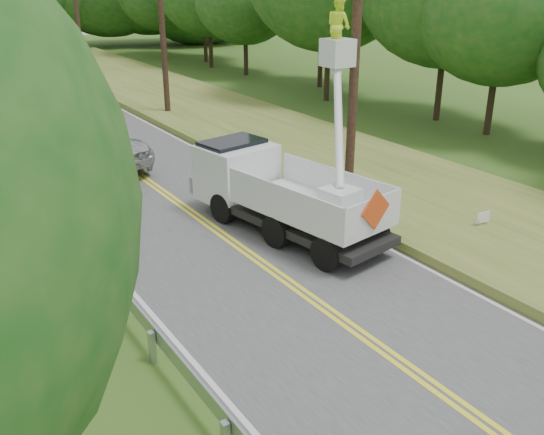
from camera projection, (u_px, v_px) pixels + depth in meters
ground at (451, 400)px, 10.87m from camera, size 140.00×140.00×0.00m
road at (153, 185)px, 21.74m from camera, size 7.20×96.00×0.03m
guardrail at (29, 183)px, 20.22m from camera, size 0.18×48.00×0.77m
utility_poles at (229, 22)px, 24.58m from camera, size 1.60×43.30×10.00m
tall_grass_verge at (311, 151)px, 25.24m from camera, size 7.00×96.00×0.30m
bucket_truck at (273, 175)px, 18.02m from camera, size 4.57×6.84×6.49m
suv_silver at (81, 147)px, 23.17m from camera, size 4.27×6.76×1.74m
suv_darkgrey at (36, 113)px, 28.69m from camera, size 3.46×6.31×1.73m
yard_sign at (483, 218)px, 17.53m from camera, size 0.48×0.07×0.69m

